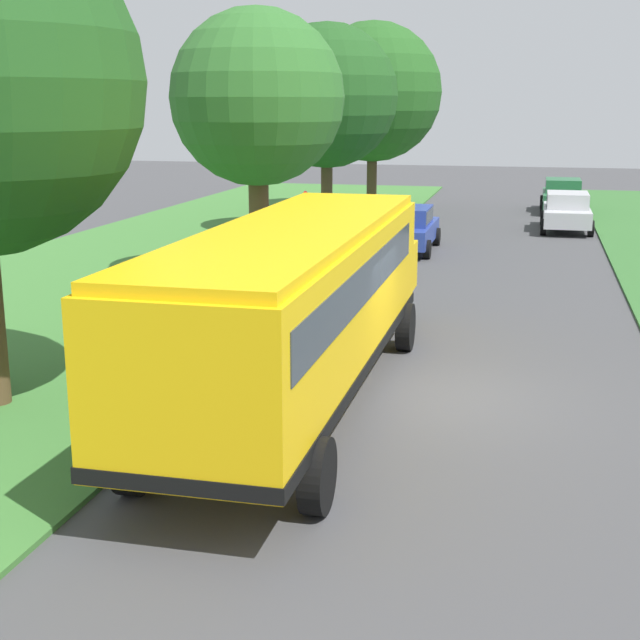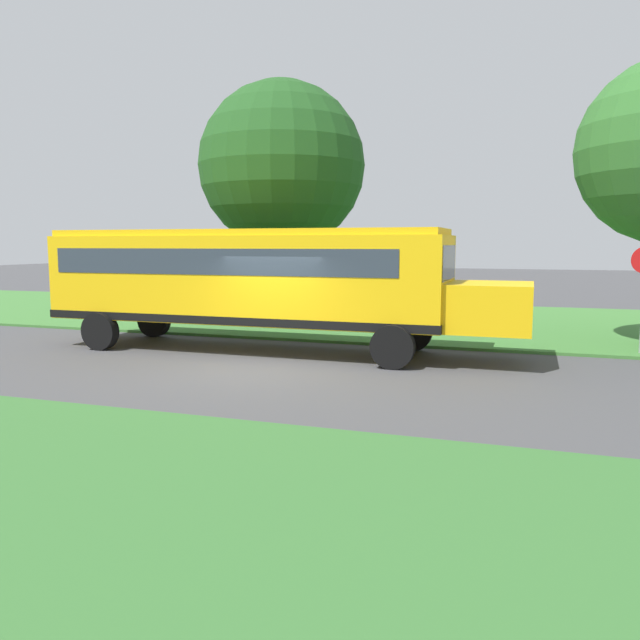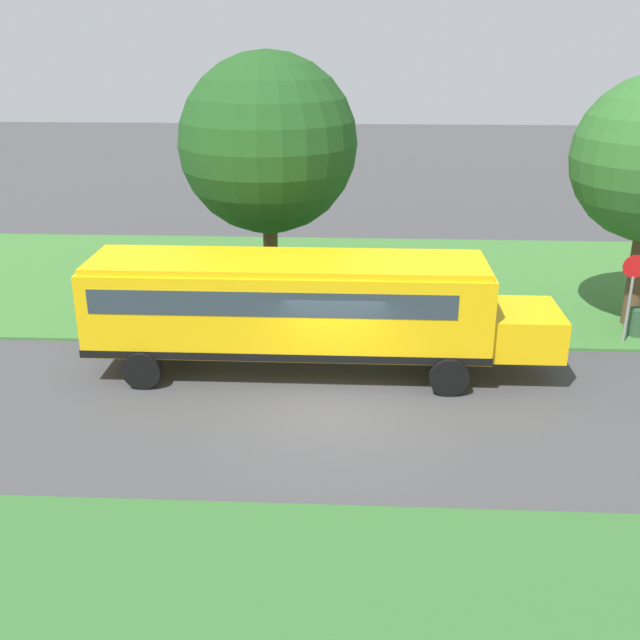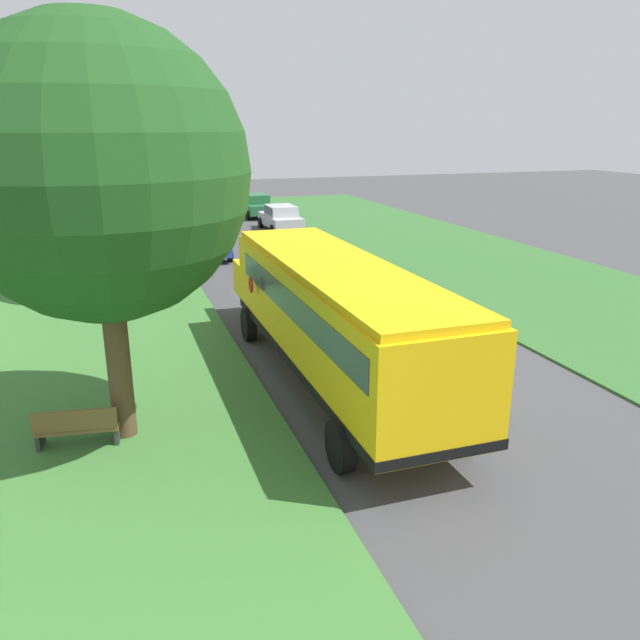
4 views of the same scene
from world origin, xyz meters
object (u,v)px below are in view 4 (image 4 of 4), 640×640
(oak_tree_beside_bus, at_px, (93,164))
(trash_bin, at_px, (172,283))
(school_bus, at_px, (332,310))
(oak_tree_far_end, at_px, (117,145))
(oak_tree_roadside_mid, at_px, (134,151))
(stop_sign, at_px, (186,252))
(car_green_furthest, at_px, (256,204))
(car_blue_nearest, at_px, (206,240))
(oak_tree_across_road, at_px, (118,137))
(car_silver_middle, at_px, (281,217))
(park_bench, at_px, (77,428))

(oak_tree_beside_bus, height_order, trash_bin, oak_tree_beside_bus)
(school_bus, relative_size, oak_tree_beside_bus, 1.52)
(school_bus, distance_m, oak_tree_far_end, 20.50)
(oak_tree_roadside_mid, xyz_separation_m, stop_sign, (1.52, -0.87, -3.60))
(school_bus, xyz_separation_m, car_green_furthest, (5.07, 29.91, -1.05))
(school_bus, relative_size, car_blue_nearest, 2.82)
(oak_tree_across_road, bearing_deg, car_green_furthest, 13.98)
(stop_sign, distance_m, trash_bin, 1.51)
(car_blue_nearest, distance_m, car_silver_middle, 8.61)
(car_blue_nearest, height_order, oak_tree_beside_bus, oak_tree_beside_bus)
(car_green_furthest, xyz_separation_m, stop_sign, (-7.40, -20.45, 0.86))
(oak_tree_far_end, height_order, stop_sign, oak_tree_far_end)
(car_green_furthest, relative_size, trash_bin, 4.89)
(car_silver_middle, xyz_separation_m, oak_tree_across_road, (-8.94, 4.42, 4.66))
(car_silver_middle, bearing_deg, stop_sign, -118.20)
(oak_tree_beside_bus, xyz_separation_m, oak_tree_far_end, (0.96, 21.13, -0.26))
(school_bus, height_order, stop_sign, school_bus)
(oak_tree_far_end, relative_size, stop_sign, 2.94)
(oak_tree_beside_bus, xyz_separation_m, stop_sign, (2.79, 10.81, -3.82))
(stop_sign, bearing_deg, oak_tree_across_road, 94.84)
(oak_tree_beside_bus, bearing_deg, car_blue_nearest, 75.75)
(oak_tree_across_road, bearing_deg, oak_tree_roadside_mid, -89.91)
(oak_tree_beside_bus, relative_size, oak_tree_far_end, 1.02)
(school_bus, distance_m, trash_bin, 10.54)
(car_silver_middle, relative_size, park_bench, 2.66)
(car_green_furthest, distance_m, oak_tree_beside_bus, 33.21)
(car_silver_middle, relative_size, oak_tree_roadside_mid, 0.58)
(oak_tree_beside_bus, relative_size, oak_tree_roadside_mid, 1.07)
(car_green_furthest, bearing_deg, car_silver_middle, -90.00)
(oak_tree_far_end, bearing_deg, car_silver_middle, 20.66)
(oak_tree_far_end, bearing_deg, car_blue_nearest, -40.17)
(car_blue_nearest, xyz_separation_m, oak_tree_far_end, (-3.63, 3.06, 4.42))
(trash_bin, bearing_deg, stop_sign, -45.65)
(car_blue_nearest, xyz_separation_m, oak_tree_roadside_mid, (-3.32, -6.39, 4.46))
(car_blue_nearest, xyz_separation_m, oak_tree_across_road, (-3.34, 10.96, 4.66))
(car_green_furthest, xyz_separation_m, trash_bin, (-7.95, -19.89, -0.43))
(oak_tree_beside_bus, height_order, park_bench, oak_tree_beside_bus)
(school_bus, xyz_separation_m, trash_bin, (-2.88, 10.03, -1.47))
(school_bus, relative_size, oak_tree_roadside_mid, 1.62)
(stop_sign, bearing_deg, car_blue_nearest, 76.08)
(oak_tree_roadside_mid, bearing_deg, car_silver_middle, 55.41)
(school_bus, relative_size, car_silver_middle, 2.82)
(oak_tree_across_road, bearing_deg, car_blue_nearest, -73.04)
(car_silver_middle, height_order, stop_sign, stop_sign)
(school_bus, relative_size, trash_bin, 13.80)
(oak_tree_beside_bus, distance_m, trash_bin, 12.67)
(park_bench, bearing_deg, car_green_furthest, 70.70)
(car_silver_middle, bearing_deg, trash_bin, -120.99)
(car_blue_nearest, bearing_deg, trash_bin, -109.35)
(oak_tree_beside_bus, bearing_deg, park_bench, -167.75)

